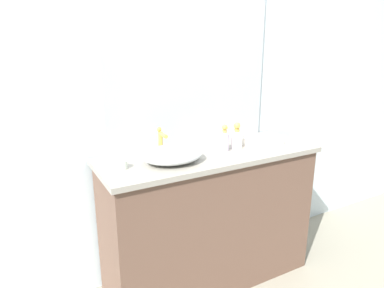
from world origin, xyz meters
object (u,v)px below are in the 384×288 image
Objects in this scene: folded_hand_towel at (263,141)px; candle_jar at (122,165)px; sink_basin at (173,154)px; soap_dispenser at (224,140)px; lotion_bottle at (237,138)px.

candle_jar is at bearing 179.52° from folded_hand_towel.
folded_hand_towel is at bearing -0.48° from candle_jar.
sink_basin is at bearing -7.29° from candle_jar.
soap_dispenser is at bearing 178.29° from folded_hand_towel.
folded_hand_towel is (0.96, -0.01, 0.00)m from candle_jar.
lotion_bottle is at bearing 6.13° from sink_basin.
folded_hand_towel is at bearing 2.40° from sink_basin.
candle_jar is (-0.76, -0.01, -0.04)m from lotion_bottle.
candle_jar is (-0.66, -0.00, -0.05)m from soap_dispenser.
soap_dispenser reaches higher than sink_basin.
soap_dispenser is 2.93× the size of candle_jar.
candle_jar is (-0.28, 0.04, -0.02)m from sink_basin.
soap_dispenser reaches higher than candle_jar.
lotion_bottle is (0.48, 0.05, 0.02)m from sink_basin.
candle_jar is at bearing -179.92° from soap_dispenser.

